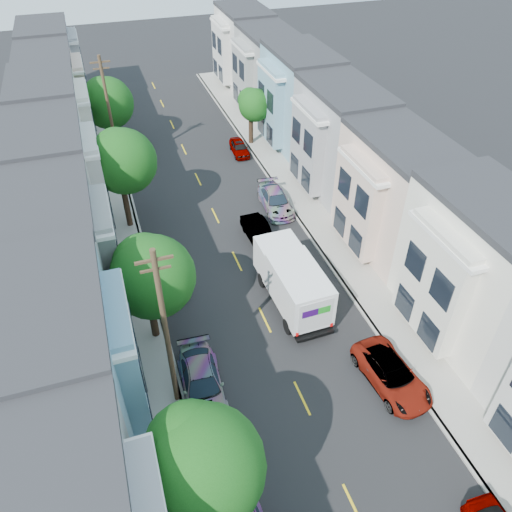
{
  "coord_description": "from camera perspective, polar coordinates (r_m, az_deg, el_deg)",
  "views": [
    {
      "loc": [
        -7.3,
        -14.2,
        22.55
      ],
      "look_at": [
        0.61,
        9.58,
        2.2
      ],
      "focal_mm": 35.0,
      "sensor_mm": 36.0,
      "label": 1
    }
  ],
  "objects": [
    {
      "name": "lead_sedan",
      "position": [
        36.8,
        0.31,
        2.69
      ],
      "size": [
        1.65,
        4.33,
        1.43
      ],
      "primitive_type": "imported",
      "rotation": [
        0.0,
        0.0,
        0.03
      ],
      "color": "black",
      "rests_on": "ground"
    },
    {
      "name": "ground",
      "position": [
        27.63,
        5.28,
        -15.88
      ],
      "size": [
        160.0,
        160.0,
        0.0
      ],
      "primitive_type": "plane",
      "color": "black",
      "rests_on": "ground"
    },
    {
      "name": "sidewalk_right",
      "position": [
        39.65,
        6.79,
        4.25
      ],
      "size": [
        2.6,
        70.0,
        0.15
      ],
      "primitive_type": "cube",
      "color": "gray",
      "rests_on": "ground"
    },
    {
      "name": "road_slab",
      "position": [
        37.6,
        -3.5,
        2.17
      ],
      "size": [
        12.0,
        70.0,
        0.02
      ],
      "primitive_type": "cube",
      "color": "black",
      "rests_on": "ground"
    },
    {
      "name": "parked_right_b",
      "position": [
        28.47,
        15.22,
        -12.97
      ],
      "size": [
        2.79,
        5.31,
        1.42
      ],
      "primitive_type": "imported",
      "rotation": [
        0.0,
        0.0,
        0.08
      ],
      "color": "silver",
      "rests_on": "ground"
    },
    {
      "name": "curb_left",
      "position": [
        36.87,
        -12.59,
        0.41
      ],
      "size": [
        0.3,
        70.0,
        0.15
      ],
      "primitive_type": "cube",
      "color": "gray",
      "rests_on": "ground"
    },
    {
      "name": "centerline",
      "position": [
        37.61,
        -3.5,
        2.15
      ],
      "size": [
        0.12,
        70.0,
        0.01
      ],
      "primitive_type": "cube",
      "color": "gold",
      "rests_on": "ground"
    },
    {
      "name": "townhouse_row_left",
      "position": [
        37.09,
        -20.32,
        -1.25
      ],
      "size": [
        5.0,
        70.0,
        8.5
      ],
      "primitive_type": "cube",
      "color": "beige",
      "rests_on": "ground"
    },
    {
      "name": "sidewalk_left",
      "position": [
        36.84,
        -14.57,
        0.01
      ],
      "size": [
        2.6,
        70.0,
        0.15
      ],
      "primitive_type": "cube",
      "color": "gray",
      "rests_on": "ground"
    },
    {
      "name": "tree_b",
      "position": [
        19.94,
        -6.35,
        -22.93
      ],
      "size": [
        4.7,
        4.7,
        7.38
      ],
      "color": "black",
      "rests_on": "ground"
    },
    {
      "name": "parked_right_d",
      "position": [
        48.66,
        -1.92,
        12.26
      ],
      "size": [
        1.67,
        3.86,
        1.23
      ],
      "primitive_type": "imported",
      "rotation": [
        0.0,
        0.0,
        -0.06
      ],
      "color": "black",
      "rests_on": "ground"
    },
    {
      "name": "curb_right",
      "position": [
        39.19,
        5.05,
        3.92
      ],
      "size": [
        0.3,
        70.0,
        0.15
      ],
      "primitive_type": "cube",
      "color": "gray",
      "rests_on": "ground"
    },
    {
      "name": "utility_pole_far",
      "position": [
        45.65,
        -16.32,
        15.15
      ],
      "size": [
        1.6,
        0.26,
        10.0
      ],
      "color": "#42301E",
      "rests_on": "ground"
    },
    {
      "name": "parked_left_d",
      "position": [
        33.77,
        -9.94,
        -1.91
      ],
      "size": [
        2.13,
        4.84,
        1.44
      ],
      "primitive_type": "imported",
      "rotation": [
        0.0,
        0.0,
        0.02
      ],
      "color": "black",
      "rests_on": "ground"
    },
    {
      "name": "tree_e",
      "position": [
        49.69,
        -16.68,
        16.36
      ],
      "size": [
        4.7,
        4.7,
        6.99
      ],
      "color": "black",
      "rests_on": "ground"
    },
    {
      "name": "tree_c",
      "position": [
        27.7,
        -11.89,
        -2.41
      ],
      "size": [
        4.7,
        4.7,
        6.94
      ],
      "color": "black",
      "rests_on": "ground"
    },
    {
      "name": "parked_right_c",
      "position": [
        40.37,
        2.23,
        6.34
      ],
      "size": [
        2.34,
        4.98,
        1.46
      ],
      "primitive_type": "imported",
      "rotation": [
        0.0,
        0.0,
        -0.06
      ],
      "color": "black",
      "rests_on": "ground"
    },
    {
      "name": "tree_d",
      "position": [
        37.1,
        -15.01,
        10.33
      ],
      "size": [
        4.7,
        4.7,
        7.87
      ],
      "color": "black",
      "rests_on": "ground"
    },
    {
      "name": "tree_far_r",
      "position": [
        49.27,
        -0.26,
        16.8
      ],
      "size": [
        3.1,
        3.1,
        5.46
      ],
      "color": "black",
      "rests_on": "ground"
    },
    {
      "name": "utility_pole_near",
      "position": [
        23.79,
        -10.2,
        -8.75
      ],
      "size": [
        1.6,
        0.26,
        10.0
      ],
      "color": "#42301E",
      "rests_on": "ground"
    },
    {
      "name": "townhouse_row_right",
      "position": [
        41.25,
        11.63,
        5.06
      ],
      "size": [
        5.0,
        70.0,
        8.5
      ],
      "primitive_type": "cube",
      "color": "beige",
      "rests_on": "ground"
    },
    {
      "name": "fedex_truck",
      "position": [
        31.07,
        4.16,
        -2.8
      ],
      "size": [
        2.67,
        6.95,
        3.33
      ],
      "rotation": [
        0.0,
        0.0,
        0.03
      ],
      "color": "silver",
      "rests_on": "ground"
    },
    {
      "name": "parked_left_c",
      "position": [
        27.28,
        -6.19,
        -14.24
      ],
      "size": [
        2.46,
        5.26,
        1.54
      ],
      "primitive_type": "imported",
      "rotation": [
        0.0,
        0.0,
        -0.06
      ],
      "color": "gray",
      "rests_on": "ground"
    }
  ]
}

